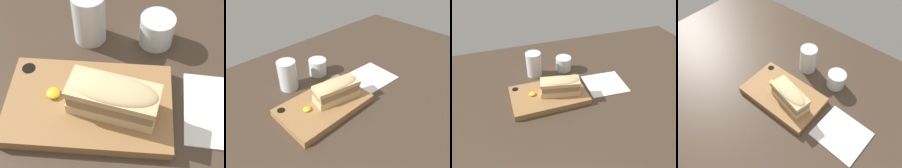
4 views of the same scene
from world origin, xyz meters
The scene contains 7 objects.
dining_table centered at (0.00, 0.00, 1.00)cm, with size 179.05×113.11×2.00cm.
serving_board centered at (-8.56, 3.91, 3.34)cm, with size 32.49×19.83×2.73cm.
sandwich centered at (-3.59, 2.50, 8.77)cm, with size 17.63×10.01×7.63cm.
mustard_dollop centered at (-15.49, 4.82, 5.21)cm, with size 2.72×2.72×1.09cm.
water_glass centered at (-10.49, 23.52, 7.28)cm, with size 7.47×7.47×12.18cm.
wine_glass centered at (4.80, 23.39, 5.29)cm, with size 7.86×7.86×7.06cm.
napkin centered at (19.59, 4.90, 2.20)cm, with size 19.18×17.91×0.40cm.
Camera 3 is at (-25.19, -67.67, 65.46)cm, focal length 35.00 mm.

